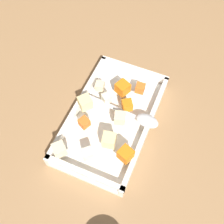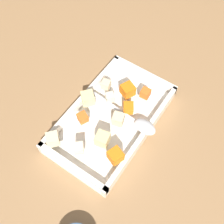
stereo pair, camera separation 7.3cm
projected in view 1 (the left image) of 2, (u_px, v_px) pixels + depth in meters
The scene contains 15 objects.
ground_plane at pixel (108, 122), 0.77m from camera, with size 4.00×4.00×0.00m, color #936D47.
baking_dish at pixel (112, 119), 0.76m from camera, with size 0.36×0.21×0.04m.
carrot_chunk_under_handle at pixel (140, 88), 0.77m from camera, with size 0.02×0.02×0.02m, color orange.
carrot_chunk_far_right at pixel (127, 105), 0.74m from camera, with size 0.03×0.03×0.03m, color orange.
carrot_chunk_mid_left at pixel (123, 88), 0.76m from camera, with size 0.03×0.03×0.03m, color orange.
carrot_chunk_corner_sw at pixel (84, 123), 0.71m from camera, with size 0.02×0.02×0.02m, color orange.
carrot_chunk_near_right at pixel (126, 154), 0.66m from camera, with size 0.03×0.03×0.03m, color orange.
potato_chunk_heap_side at pixel (100, 86), 0.77m from camera, with size 0.02×0.02×0.02m, color beige.
potato_chunk_far_left at pixel (89, 154), 0.67m from camera, with size 0.02×0.02×0.02m, color beige.
potato_chunk_corner_nw at pixel (109, 140), 0.68m from camera, with size 0.03×0.03×0.03m, color #E0CC89.
potato_chunk_near_left at pixel (86, 102), 0.74m from camera, with size 0.03×0.03×0.03m, color #E0CC89.
potato_chunk_mid_right at pixel (120, 118), 0.72m from camera, with size 0.03×0.03×0.03m, color beige.
potato_chunk_corner_ne at pixel (59, 149), 0.67m from camera, with size 0.03×0.03×0.03m, color beige.
parsnip_chunk_heap_top at pixel (107, 98), 0.75m from camera, with size 0.02×0.02×0.02m, color beige.
serving_spoon at pixel (142, 119), 0.72m from camera, with size 0.04×0.20×0.02m.
Camera 1 is at (0.33, 0.15, 0.68)m, focal length 44.38 mm.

